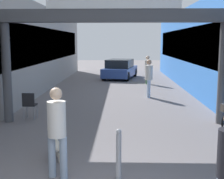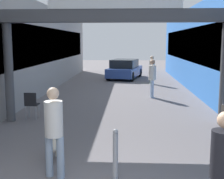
{
  "view_description": "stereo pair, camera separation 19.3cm",
  "coord_description": "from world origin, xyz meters",
  "views": [
    {
      "loc": [
        0.25,
        -3.18,
        2.53
      ],
      "look_at": [
        0.0,
        4.83,
        1.3
      ],
      "focal_mm": 50.0,
      "sensor_mm": 36.0,
      "label": 1
    },
    {
      "loc": [
        0.44,
        -3.17,
        2.53
      ],
      "look_at": [
        0.0,
        4.83,
        1.3
      ],
      "focal_mm": 50.0,
      "sensor_mm": 36.0,
      "label": 2
    }
  ],
  "objects": [
    {
      "name": "pedestrian_companion",
      "position": [
        1.66,
        0.71,
        0.95
      ],
      "size": [
        0.46,
        0.46,
        1.67
      ],
      "color": "#A5BFE0",
      "rests_on": "ground_plane"
    },
    {
      "name": "storefront_left",
      "position": [
        -5.09,
        11.0,
        2.15
      ],
      "size": [
        3.0,
        26.0,
        4.31
      ],
      "color": "#9E9993",
      "rests_on": "ground_plane"
    },
    {
      "name": "cafe_chair_black_nearer",
      "position": [
        -2.77,
        6.73,
        0.54
      ],
      "size": [
        0.41,
        0.41,
        0.89
      ],
      "color": "gray",
      "rests_on": "ground_plane"
    },
    {
      "name": "dog_on_leash",
      "position": [
        -1.19,
        3.26,
        0.31
      ],
      "size": [
        0.44,
        0.72,
        0.5
      ],
      "color": "beige",
      "rests_on": "ground_plane"
    },
    {
      "name": "parked_car_blue",
      "position": [
        0.15,
        18.42,
        0.64
      ],
      "size": [
        2.55,
        4.28,
        1.33
      ],
      "color": "#2D478C",
      "rests_on": "ground_plane"
    },
    {
      "name": "pedestrian_carrying_crate",
      "position": [
        1.49,
        10.98,
        1.0
      ],
      "size": [
        0.34,
        0.38,
        1.73
      ],
      "color": "#A5BFE0",
      "rests_on": "ground_plane"
    },
    {
      "name": "arcade_sign_gateway",
      "position": [
        0.0,
        6.4,
        2.94
      ],
      "size": [
        7.4,
        0.47,
        4.13
      ],
      "color": "#4C4C4F",
      "rests_on": "ground_plane"
    },
    {
      "name": "bollard_post_metal",
      "position": [
        0.2,
        2.33,
        0.49
      ],
      "size": [
        0.1,
        0.1,
        0.96
      ],
      "color": "gray",
      "rests_on": "ground_plane"
    },
    {
      "name": "pedestrian_elderly_walking",
      "position": [
        1.81,
        15.59,
        0.97
      ],
      "size": [
        0.43,
        0.43,
        1.7
      ],
      "color": "#4C7F47",
      "rests_on": "ground_plane"
    },
    {
      "name": "pedestrian_with_dog",
      "position": [
        -0.94,
        2.34,
        0.98
      ],
      "size": [
        0.42,
        0.42,
        1.71
      ],
      "color": "#8C9EB2",
      "rests_on": "ground_plane"
    }
  ]
}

